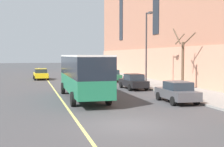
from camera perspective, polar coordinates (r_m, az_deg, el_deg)
name	(u,v)px	position (r m, az deg, el deg)	size (l,w,h in m)	color
ground_plane	(127,125)	(15.64, 2.78, -9.35)	(260.00, 260.00, 0.00)	#424244
city_bus	(83,73)	(24.43, -5.28, 0.00)	(2.81, 11.08, 3.45)	#1E704C
parked_car_green_1	(111,75)	(40.94, -0.11, -0.37)	(2.13, 4.69, 1.56)	#23603D
parked_car_green_2	(98,73)	(48.07, -2.56, 0.18)	(1.95, 4.68, 1.56)	#23603D
parked_car_darkgray_3	(177,92)	(23.13, 11.79, -3.31)	(2.06, 4.36, 1.56)	#4C4C51
parked_car_black_5	(133,82)	(31.62, 3.93, -1.47)	(1.96, 4.59, 1.56)	black
taxi_cab	(41,74)	(45.29, -12.90, -0.09)	(2.10, 4.64, 1.56)	yellow
street_tree_far_uptown	(183,60)	(30.72, 12.79, 2.35)	(1.81, 1.78, 5.88)	brown
street_lamp	(147,42)	(33.38, 6.42, 5.76)	(0.36, 1.48, 7.80)	#2D2D30
fire_hydrant	(124,78)	(40.90, 2.24, -0.78)	(0.42, 0.24, 0.72)	red
lane_centerline	(73,116)	(18.03, -7.17, -7.65)	(0.16, 140.00, 0.01)	#E0D66B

